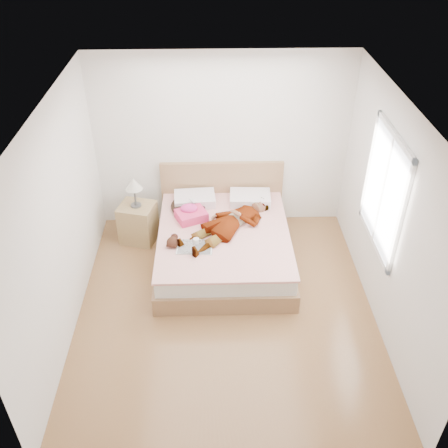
{
  "coord_description": "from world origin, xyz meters",
  "views": [
    {
      "loc": [
        -0.15,
        -4.42,
        4.41
      ],
      "look_at": [
        0.0,
        0.85,
        0.7
      ],
      "focal_mm": 40.0,
      "sensor_mm": 36.0,
      "label": 1
    }
  ],
  "objects_px": {
    "towel": "(191,214)",
    "coffee_mug": "(196,242)",
    "plush_toy": "(173,241)",
    "bed": "(224,241)",
    "woman": "(229,220)",
    "phone": "(193,201)",
    "magazine": "(195,247)",
    "nightstand": "(138,220)"
  },
  "relations": [
    {
      "from": "towel",
      "to": "coffee_mug",
      "type": "height_order",
      "value": "towel"
    },
    {
      "from": "coffee_mug",
      "to": "plush_toy",
      "type": "bearing_deg",
      "value": -177.98
    },
    {
      "from": "bed",
      "to": "plush_toy",
      "type": "bearing_deg",
      "value": -150.64
    },
    {
      "from": "woman",
      "to": "bed",
      "type": "height_order",
      "value": "bed"
    },
    {
      "from": "phone",
      "to": "bed",
      "type": "relative_size",
      "value": 0.04
    },
    {
      "from": "phone",
      "to": "woman",
      "type": "bearing_deg",
      "value": -82.7
    },
    {
      "from": "woman",
      "to": "coffee_mug",
      "type": "xyz_separation_m",
      "value": [
        -0.44,
        -0.38,
        -0.06
      ]
    },
    {
      "from": "bed",
      "to": "towel",
      "type": "height_order",
      "value": "bed"
    },
    {
      "from": "woman",
      "to": "bed",
      "type": "bearing_deg",
      "value": -122.15
    },
    {
      "from": "woman",
      "to": "bed",
      "type": "relative_size",
      "value": 0.75
    },
    {
      "from": "towel",
      "to": "coffee_mug",
      "type": "distance_m",
      "value": 0.59
    },
    {
      "from": "phone",
      "to": "magazine",
      "type": "bearing_deg",
      "value": -131.32
    },
    {
      "from": "phone",
      "to": "coffee_mug",
      "type": "relative_size",
      "value": 0.76
    },
    {
      "from": "coffee_mug",
      "to": "towel",
      "type": "bearing_deg",
      "value": 98.41
    },
    {
      "from": "phone",
      "to": "magazine",
      "type": "xyz_separation_m",
      "value": [
        0.04,
        -0.85,
        -0.16
      ]
    },
    {
      "from": "magazine",
      "to": "nightstand",
      "type": "distance_m",
      "value": 1.24
    },
    {
      "from": "woman",
      "to": "nightstand",
      "type": "bearing_deg",
      "value": -152.95
    },
    {
      "from": "towel",
      "to": "nightstand",
      "type": "distance_m",
      "value": 0.85
    },
    {
      "from": "plush_toy",
      "to": "nightstand",
      "type": "relative_size",
      "value": 0.24
    },
    {
      "from": "woman",
      "to": "coffee_mug",
      "type": "relative_size",
      "value": 13.17
    },
    {
      "from": "coffee_mug",
      "to": "nightstand",
      "type": "relative_size",
      "value": 0.12
    },
    {
      "from": "magazine",
      "to": "towel",
      "type": "bearing_deg",
      "value": 95.47
    },
    {
      "from": "phone",
      "to": "nightstand",
      "type": "relative_size",
      "value": 0.09
    },
    {
      "from": "bed",
      "to": "towel",
      "type": "xyz_separation_m",
      "value": [
        -0.44,
        0.22,
        0.32
      ]
    },
    {
      "from": "woman",
      "to": "bed",
      "type": "xyz_separation_m",
      "value": [
        -0.08,
        -0.02,
        -0.34
      ]
    },
    {
      "from": "woman",
      "to": "plush_toy",
      "type": "distance_m",
      "value": 0.83
    },
    {
      "from": "woman",
      "to": "plush_toy",
      "type": "height_order",
      "value": "woman"
    },
    {
      "from": "bed",
      "to": "magazine",
      "type": "relative_size",
      "value": 4.42
    },
    {
      "from": "bed",
      "to": "nightstand",
      "type": "relative_size",
      "value": 2.03
    },
    {
      "from": "phone",
      "to": "coffee_mug",
      "type": "bearing_deg",
      "value": -129.33
    },
    {
      "from": "woman",
      "to": "magazine",
      "type": "xyz_separation_m",
      "value": [
        -0.46,
        -0.45,
        -0.1
      ]
    },
    {
      "from": "nightstand",
      "to": "woman",
      "type": "bearing_deg",
      "value": -18.92
    },
    {
      "from": "towel",
      "to": "plush_toy",
      "type": "height_order",
      "value": "towel"
    },
    {
      "from": "coffee_mug",
      "to": "bed",
      "type": "bearing_deg",
      "value": 45.17
    },
    {
      "from": "bed",
      "to": "phone",
      "type": "bearing_deg",
      "value": 135.4
    },
    {
      "from": "magazine",
      "to": "coffee_mug",
      "type": "height_order",
      "value": "coffee_mug"
    },
    {
      "from": "bed",
      "to": "towel",
      "type": "relative_size",
      "value": 4.29
    },
    {
      "from": "woman",
      "to": "coffee_mug",
      "type": "distance_m",
      "value": 0.58
    },
    {
      "from": "towel",
      "to": "nightstand",
      "type": "height_order",
      "value": "nightstand"
    },
    {
      "from": "phone",
      "to": "magazine",
      "type": "relative_size",
      "value": 0.19
    },
    {
      "from": "woman",
      "to": "plush_toy",
      "type": "bearing_deg",
      "value": -106.32
    },
    {
      "from": "coffee_mug",
      "to": "woman",
      "type": "bearing_deg",
      "value": 40.84
    }
  ]
}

